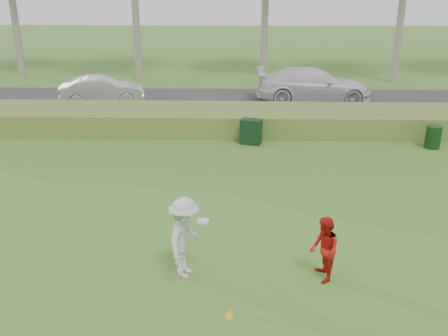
{
  "coord_description": "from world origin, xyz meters",
  "views": [
    {
      "loc": [
        0.38,
        -8.75,
        6.24
      ],
      "look_at": [
        0.0,
        4.0,
        1.3
      ],
      "focal_mm": 40.0,
      "sensor_mm": 36.0,
      "label": 1
    }
  ],
  "objects_px": {
    "player_white": "(185,238)",
    "player_red": "(324,250)",
    "utility_cabinet": "(251,132)",
    "cone_yellow": "(229,313)",
    "trash_bin": "(433,137)",
    "car_mid": "(102,90)",
    "car_right": "(314,85)"
  },
  "relations": [
    {
      "from": "player_white",
      "to": "car_right",
      "type": "bearing_deg",
      "value": -2.64
    },
    {
      "from": "cone_yellow",
      "to": "trash_bin",
      "type": "relative_size",
      "value": 0.22
    },
    {
      "from": "player_red",
      "to": "utility_cabinet",
      "type": "bearing_deg",
      "value": -177.65
    },
    {
      "from": "player_white",
      "to": "player_red",
      "type": "bearing_deg",
      "value": -77.2
    },
    {
      "from": "player_white",
      "to": "utility_cabinet",
      "type": "xyz_separation_m",
      "value": [
        1.64,
        9.32,
        -0.43
      ]
    },
    {
      "from": "player_red",
      "to": "car_right",
      "type": "height_order",
      "value": "car_right"
    },
    {
      "from": "car_mid",
      "to": "cone_yellow",
      "type": "bearing_deg",
      "value": -171.6
    },
    {
      "from": "utility_cabinet",
      "to": "cone_yellow",
      "type": "bearing_deg",
      "value": -78.01
    },
    {
      "from": "car_mid",
      "to": "car_right",
      "type": "xyz_separation_m",
      "value": [
        10.89,
        0.85,
        0.16
      ]
    },
    {
      "from": "utility_cabinet",
      "to": "trash_bin",
      "type": "relative_size",
      "value": 1.14
    },
    {
      "from": "utility_cabinet",
      "to": "trash_bin",
      "type": "distance_m",
      "value": 7.0
    },
    {
      "from": "car_mid",
      "to": "player_white",
      "type": "bearing_deg",
      "value": -172.92
    },
    {
      "from": "player_white",
      "to": "trash_bin",
      "type": "bearing_deg",
      "value": -29.29
    },
    {
      "from": "utility_cabinet",
      "to": "car_mid",
      "type": "xyz_separation_m",
      "value": [
        -7.5,
        6.19,
        0.26
      ]
    },
    {
      "from": "cone_yellow",
      "to": "trash_bin",
      "type": "bearing_deg",
      "value": 53.95
    },
    {
      "from": "cone_yellow",
      "to": "utility_cabinet",
      "type": "height_order",
      "value": "utility_cabinet"
    },
    {
      "from": "utility_cabinet",
      "to": "car_right",
      "type": "xyz_separation_m",
      "value": [
        3.39,
        7.04,
        0.42
      ]
    },
    {
      "from": "player_white",
      "to": "player_red",
      "type": "height_order",
      "value": "player_white"
    },
    {
      "from": "cone_yellow",
      "to": "utility_cabinet",
      "type": "bearing_deg",
      "value": 86.62
    },
    {
      "from": "player_red",
      "to": "cone_yellow",
      "type": "xyz_separation_m",
      "value": [
        -2.0,
        -1.37,
        -0.64
      ]
    },
    {
      "from": "trash_bin",
      "to": "cone_yellow",
      "type": "bearing_deg",
      "value": -126.05
    },
    {
      "from": "cone_yellow",
      "to": "player_red",
      "type": "bearing_deg",
      "value": 34.36
    },
    {
      "from": "cone_yellow",
      "to": "car_mid",
      "type": "distance_m",
      "value": 18.32
    },
    {
      "from": "cone_yellow",
      "to": "car_mid",
      "type": "bearing_deg",
      "value": 112.02
    },
    {
      "from": "player_red",
      "to": "car_mid",
      "type": "height_order",
      "value": "player_red"
    },
    {
      "from": "player_red",
      "to": "car_right",
      "type": "distance_m",
      "value": 16.57
    },
    {
      "from": "player_white",
      "to": "cone_yellow",
      "type": "bearing_deg",
      "value": -130.99
    },
    {
      "from": "player_white",
      "to": "trash_bin",
      "type": "relative_size",
      "value": 2.12
    },
    {
      "from": "cone_yellow",
      "to": "car_right",
      "type": "bearing_deg",
      "value": 77.27
    },
    {
      "from": "player_white",
      "to": "car_mid",
      "type": "distance_m",
      "value": 16.58
    },
    {
      "from": "car_right",
      "to": "player_white",
      "type": "bearing_deg",
      "value": 162.93
    },
    {
      "from": "utility_cabinet",
      "to": "trash_bin",
      "type": "bearing_deg",
      "value": 12.89
    }
  ]
}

